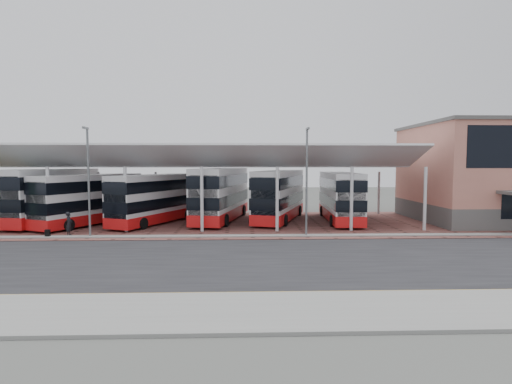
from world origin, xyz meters
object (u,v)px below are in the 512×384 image
pedestrian (69,224)px  bus_3 (221,195)px  bus_0 (52,196)px  bus_4 (280,196)px  bus_1 (90,200)px  bus_5 (340,197)px  bus_2 (156,199)px

pedestrian → bus_3: bearing=-59.9°
bus_3 → pedestrian: size_ratio=6.88×
bus_0 → bus_4: bus_0 is taller
bus_1 → bus_5: bearing=29.4°
bus_2 → bus_1: bearing=-150.2°
bus_0 → bus_1: (3.97, -1.40, -0.23)m
bus_2 → bus_3: bearing=38.7°
bus_1 → bus_3: bus_3 is taller
bus_1 → bus_2: size_ratio=1.00×
bus_2 → bus_4: (11.46, 1.57, 0.16)m
bus_1 → pedestrian: size_ratio=6.01×
bus_0 → pedestrian: (4.50, -7.05, -1.54)m
bus_0 → bus_5: 26.70m
bus_0 → bus_3: size_ratio=0.99×
bus_2 → bus_3: bus_3 is taller
bus_1 → bus_4: size_ratio=0.92×
bus_5 → bus_2: bearing=-173.1°
bus_4 → bus_5: 5.69m
bus_2 → pedestrian: bearing=-105.6°
bus_0 → bus_1: bearing=-10.7°
bus_3 → bus_0: bearing=-165.5°
bus_4 → bus_2: bearing=-154.4°
bus_2 → bus_4: 11.57m
bus_2 → pedestrian: (-5.10, -6.26, -1.30)m
bus_0 → pedestrian: size_ratio=6.79×
bus_2 → bus_3: (5.90, 1.60, 0.27)m
bus_1 → bus_2: (5.63, 0.61, -0.01)m
bus_0 → bus_5: bearing=8.9°
bus_2 → bus_4: bus_4 is taller
bus_4 → bus_5: size_ratio=1.05×
pedestrian → bus_0: bearing=27.1°
pedestrian → bus_1: bearing=-0.2°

